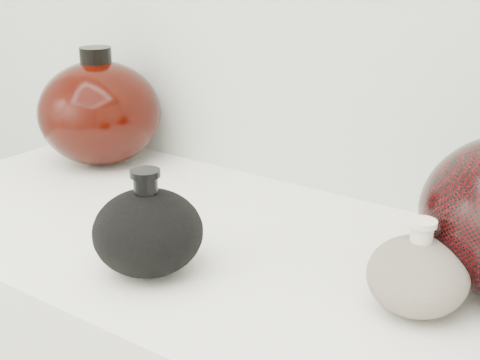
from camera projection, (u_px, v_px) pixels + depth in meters
The scene contains 3 objects.
black_gourd_vase at pixel (148, 231), 0.82m from camera, with size 0.18×0.18×0.13m.
cream_gourd_vase at pixel (418, 275), 0.74m from camera, with size 0.14×0.14×0.11m.
left_round_pot at pixel (100, 112), 1.21m from camera, with size 0.25×0.25×0.21m.
Camera 1 is at (0.46, 0.28, 1.30)m, focal length 50.00 mm.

